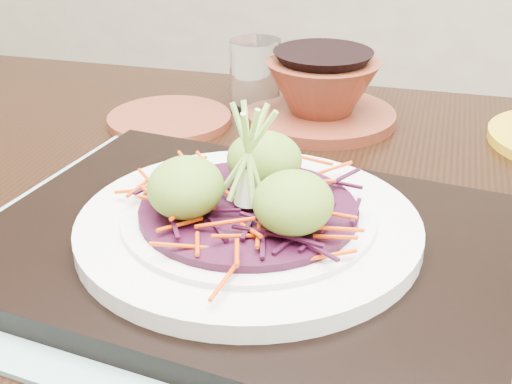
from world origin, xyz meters
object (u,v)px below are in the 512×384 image
(serving_tray, at_px, (249,246))
(terracotta_side_plate, at_px, (169,119))
(terracotta_bowl_set, at_px, (322,95))
(white_plate, at_px, (249,225))
(water_glass, at_px, (255,76))
(dining_table, at_px, (286,329))

(serving_tray, bearing_deg, terracotta_side_plate, 130.98)
(serving_tray, bearing_deg, terracotta_bowl_set, 98.22)
(serving_tray, distance_m, white_plate, 0.02)
(white_plate, bearing_deg, water_glass, 106.51)
(dining_table, height_order, terracotta_side_plate, terracotta_side_plate)
(serving_tray, height_order, terracotta_side_plate, serving_tray)
(terracotta_bowl_set, bearing_deg, terracotta_side_plate, -160.77)
(dining_table, relative_size, terracotta_side_plate, 8.83)
(dining_table, height_order, terracotta_bowl_set, terracotta_bowl_set)
(white_plate, height_order, terracotta_side_plate, white_plate)
(terracotta_side_plate, bearing_deg, serving_tray, -54.97)
(water_glass, bearing_deg, serving_tray, -73.49)
(terracotta_side_plate, height_order, terracotta_bowl_set, terracotta_bowl_set)
(dining_table, distance_m, terracotta_bowl_set, 0.31)
(dining_table, distance_m, terracotta_side_plate, 0.32)
(white_plate, height_order, terracotta_bowl_set, terracotta_bowl_set)
(serving_tray, bearing_deg, white_plate, 5.95)
(serving_tray, relative_size, white_plate, 1.54)
(dining_table, distance_m, serving_tray, 0.13)
(serving_tray, height_order, terracotta_bowl_set, terracotta_bowl_set)
(serving_tray, xyz_separation_m, water_glass, (-0.10, 0.34, 0.03))
(white_plate, distance_m, water_glass, 0.36)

